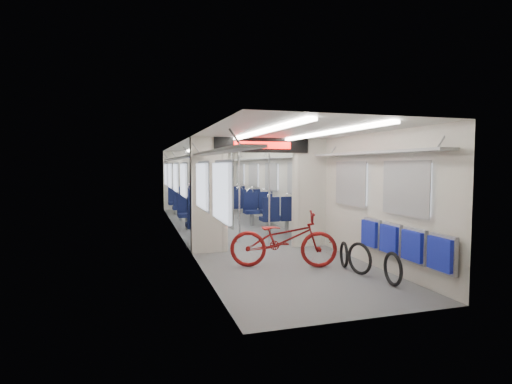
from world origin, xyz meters
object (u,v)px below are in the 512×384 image
(bike_hoop_c, at_px, (344,256))
(seat_bay_near_left, at_px, (201,212))
(seat_bay_far_right, at_px, (239,200))
(seat_bay_near_right, at_px, (268,210))
(flip_bench, at_px, (402,242))
(bicycle, at_px, (283,239))
(stanchion_near_right, at_px, (269,192))
(bike_hoop_b, at_px, (359,260))
(stanchion_far_left, at_px, (213,185))
(stanchion_far_right, at_px, (232,185))
(seat_bay_far_left, at_px, (184,201))
(bike_hoop_a, at_px, (393,271))
(stanchion_near_left, at_px, (239,192))

(bike_hoop_c, xyz_separation_m, seat_bay_near_left, (-1.83, 3.86, 0.38))
(seat_bay_near_left, xyz_separation_m, seat_bay_far_right, (1.87, 3.46, -0.04))
(seat_bay_near_right, bearing_deg, flip_bench, -85.32)
(bike_hoop_c, bearing_deg, bicycle, 161.00)
(bicycle, bearing_deg, bike_hoop_c, -90.37)
(flip_bench, xyz_separation_m, seat_bay_near_left, (-2.29, 4.78, -0.00))
(seat_bay_far_right, xyz_separation_m, stanchion_near_right, (-0.62, -5.05, 0.62))
(seat_bay_far_right, bearing_deg, seat_bay_near_right, -90.00)
(bike_hoop_b, xyz_separation_m, seat_bay_far_right, (0.02, 7.78, 0.30))
(bike_hoop_b, distance_m, seat_bay_near_right, 4.68)
(seat_bay_near_right, height_order, stanchion_far_left, stanchion_far_left)
(bike_hoop_c, height_order, seat_bay_far_right, seat_bay_far_right)
(flip_bench, height_order, stanchion_far_right, stanchion_far_right)
(bike_hoop_c, bearing_deg, seat_bay_far_right, 89.69)
(bike_hoop_c, height_order, seat_bay_far_left, seat_bay_far_left)
(bicycle, xyz_separation_m, bike_hoop_a, (1.13, -1.47, -0.26))
(seat_bay_far_right, relative_size, stanchion_far_right, 0.86)
(bicycle, distance_m, flip_bench, 1.91)
(bicycle, distance_m, bike_hoop_c, 1.07)
(flip_bench, bearing_deg, stanchion_near_left, 114.55)
(seat_bay_far_right, relative_size, stanchion_near_left, 0.86)
(flip_bench, relative_size, bike_hoop_c, 4.69)
(bike_hoop_a, bearing_deg, seat_bay_near_left, 111.70)
(bike_hoop_b, relative_size, stanchion_far_right, 0.23)
(bicycle, xyz_separation_m, seat_bay_near_right, (1.02, 3.86, 0.05))
(bike_hoop_a, height_order, stanchion_far_right, stanchion_far_right)
(seat_bay_far_left, bearing_deg, stanchion_far_right, -51.69)
(stanchion_near_right, bearing_deg, bicycle, -101.59)
(bicycle, bearing_deg, seat_bay_far_right, 10.34)
(stanchion_near_right, bearing_deg, seat_bay_far_left, 103.48)
(bike_hoop_a, relative_size, stanchion_near_left, 0.22)
(bike_hoop_b, distance_m, seat_bay_far_right, 7.79)
(stanchion_near_right, relative_size, stanchion_far_right, 1.00)
(bicycle, bearing_deg, stanchion_far_right, 14.39)
(seat_bay_near_left, height_order, stanchion_far_left, stanchion_far_left)
(bike_hoop_a, distance_m, seat_bay_near_right, 5.34)
(bike_hoop_c, xyz_separation_m, seat_bay_far_right, (0.04, 7.31, 0.33))
(bike_hoop_c, bearing_deg, stanchion_near_left, 113.85)
(bicycle, bearing_deg, bike_hoop_a, -123.74)
(bike_hoop_a, height_order, seat_bay_near_right, seat_bay_near_right)
(seat_bay_far_right, distance_m, stanchion_near_right, 5.13)
(seat_bay_far_left, xyz_separation_m, seat_bay_far_right, (1.87, -0.15, -0.01))
(flip_bench, bearing_deg, bicycle, 138.85)
(seat_bay_far_right, relative_size, stanchion_far_left, 0.86)
(seat_bay_near_left, relative_size, stanchion_far_right, 1.01)
(seat_bay_near_right, xyz_separation_m, seat_bay_far_right, (-0.00, 3.11, 0.00))
(bike_hoop_c, relative_size, seat_bay_far_left, 0.22)
(bike_hoop_b, xyz_separation_m, seat_bay_near_right, (0.02, 4.67, 0.29))
(bike_hoop_b, xyz_separation_m, stanchion_near_left, (-1.18, 3.10, 0.92))
(seat_bay_near_right, bearing_deg, seat_bay_far_left, 119.82)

